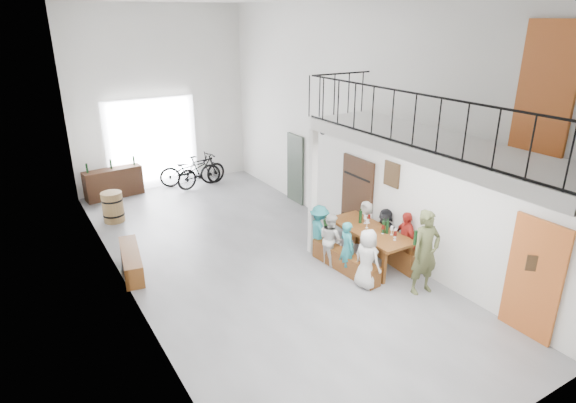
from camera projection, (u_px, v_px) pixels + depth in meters
floor at (253, 257)px, 10.90m from camera, size 12.00×12.00×0.00m
room_walls at (248, 99)px, 9.63m from camera, size 12.00×12.00×12.00m
gateway_portal at (152, 144)px, 14.94m from camera, size 2.80×0.08×2.80m
right_wall_decor at (406, 188)px, 10.10m from camera, size 0.07×8.28×5.07m
balcony at (433, 149)px, 8.31m from camera, size 1.52×5.62×4.00m
tasting_table at (370, 233)px, 10.45m from camera, size 0.85×2.05×0.79m
bench_inner at (345, 262)px, 10.26m from camera, size 0.45×1.86×0.42m
bench_wall at (383, 245)px, 10.91m from camera, size 0.42×2.23×0.51m
tableware at (379, 225)px, 10.31m from camera, size 0.29×1.14×0.35m
side_bench at (131, 261)px, 10.23m from camera, size 0.64×1.72×0.47m
oak_barrel at (113, 207)px, 12.68m from camera, size 0.55×0.55×0.81m
serving_counter at (114, 183)px, 14.40m from camera, size 1.72×0.65×0.88m
counter_bottles at (111, 164)px, 14.21m from camera, size 1.43×0.18×0.28m
guest_left_a at (367, 259)px, 9.50m from camera, size 0.49×0.66×1.24m
guest_left_b at (347, 248)px, 10.01m from camera, size 0.33×0.46×1.18m
guest_left_c at (331, 239)px, 10.46m from camera, size 0.44×0.57×1.16m
guest_left_d at (319, 230)px, 10.84m from camera, size 0.47×0.78×1.19m
guest_right_a at (405, 240)px, 10.27m from camera, size 0.48×0.80×1.28m
guest_right_b at (384, 232)px, 10.80m from camera, size 0.51×1.09×1.13m
guest_right_c at (366, 223)px, 11.38m from camera, size 0.36×0.54×1.08m
host_standing at (425, 252)px, 9.25m from camera, size 0.67×0.48×1.72m
potted_plant at (328, 219)px, 12.41m from camera, size 0.47×0.44×0.41m
bicycle_near at (190, 170)px, 15.38m from camera, size 2.04×1.16×1.01m
bicycle_far at (201, 171)px, 15.26m from camera, size 1.82×0.83×1.06m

